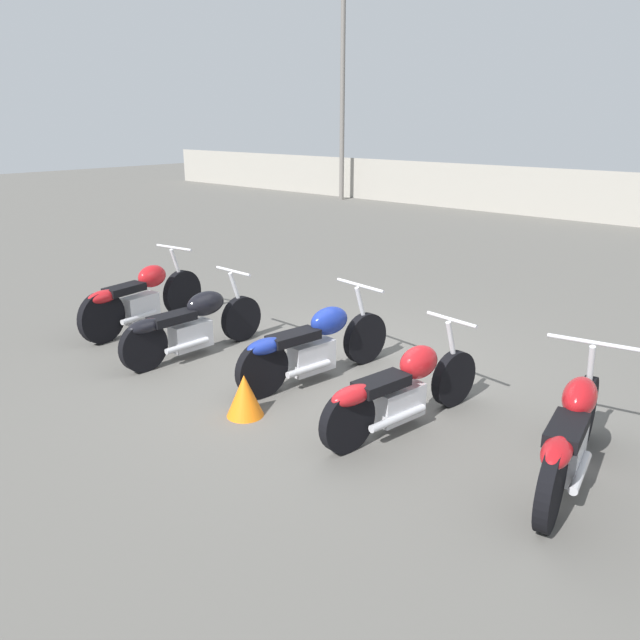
{
  "coord_description": "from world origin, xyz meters",
  "views": [
    {
      "loc": [
        4.26,
        -4.94,
        2.72
      ],
      "look_at": [
        0.0,
        -0.17,
        0.65
      ],
      "focal_mm": 35.0,
      "sensor_mm": 36.0,
      "label": 1
    }
  ],
  "objects_px": {
    "motorcycle_slot_4": "(571,435)",
    "motorcycle_slot_0": "(141,298)",
    "light_pole_left": "(343,49)",
    "motorcycle_slot_1": "(192,324)",
    "traffic_cone_far": "(245,395)",
    "motorcycle_slot_2": "(314,344)",
    "motorcycle_slot_3": "(401,390)"
  },
  "relations": [
    {
      "from": "motorcycle_slot_4",
      "to": "motorcycle_slot_0",
      "type": "bearing_deg",
      "value": 170.15
    },
    {
      "from": "motorcycle_slot_0",
      "to": "light_pole_left",
      "type": "bearing_deg",
      "value": 111.13
    },
    {
      "from": "motorcycle_slot_4",
      "to": "motorcycle_slot_1",
      "type": "bearing_deg",
      "value": 172.53
    },
    {
      "from": "light_pole_left",
      "to": "traffic_cone_far",
      "type": "bearing_deg",
      "value": -53.19
    },
    {
      "from": "motorcycle_slot_0",
      "to": "motorcycle_slot_2",
      "type": "height_order",
      "value": "motorcycle_slot_0"
    },
    {
      "from": "motorcycle_slot_2",
      "to": "motorcycle_slot_4",
      "type": "xyz_separation_m",
      "value": [
        2.84,
        -0.2,
        0.01
      ]
    },
    {
      "from": "light_pole_left",
      "to": "motorcycle_slot_3",
      "type": "height_order",
      "value": "light_pole_left"
    },
    {
      "from": "motorcycle_slot_3",
      "to": "motorcycle_slot_2",
      "type": "bearing_deg",
      "value": 175.67
    },
    {
      "from": "light_pole_left",
      "to": "traffic_cone_far",
      "type": "height_order",
      "value": "light_pole_left"
    },
    {
      "from": "motorcycle_slot_0",
      "to": "motorcycle_slot_1",
      "type": "distance_m",
      "value": 1.33
    },
    {
      "from": "motorcycle_slot_0",
      "to": "motorcycle_slot_2",
      "type": "relative_size",
      "value": 1.0
    },
    {
      "from": "motorcycle_slot_0",
      "to": "motorcycle_slot_3",
      "type": "relative_size",
      "value": 1.04
    },
    {
      "from": "light_pole_left",
      "to": "motorcycle_slot_2",
      "type": "xyz_separation_m",
      "value": [
        10.07,
        -12.5,
        -4.51
      ]
    },
    {
      "from": "motorcycle_slot_4",
      "to": "motorcycle_slot_2",
      "type": "bearing_deg",
      "value": 165.56
    },
    {
      "from": "motorcycle_slot_1",
      "to": "motorcycle_slot_3",
      "type": "height_order",
      "value": "motorcycle_slot_1"
    },
    {
      "from": "motorcycle_slot_0",
      "to": "motorcycle_slot_1",
      "type": "height_order",
      "value": "motorcycle_slot_0"
    },
    {
      "from": "light_pole_left",
      "to": "traffic_cone_far",
      "type": "distance_m",
      "value": 17.6
    },
    {
      "from": "light_pole_left",
      "to": "motorcycle_slot_0",
      "type": "xyz_separation_m",
      "value": [
        7.18,
        -12.76,
        -4.49
      ]
    },
    {
      "from": "light_pole_left",
      "to": "motorcycle_slot_0",
      "type": "bearing_deg",
      "value": -60.62
    },
    {
      "from": "motorcycle_slot_2",
      "to": "motorcycle_slot_0",
      "type": "bearing_deg",
      "value": -167.05
    },
    {
      "from": "motorcycle_slot_0",
      "to": "motorcycle_slot_4",
      "type": "height_order",
      "value": "motorcycle_slot_0"
    },
    {
      "from": "light_pole_left",
      "to": "traffic_cone_far",
      "type": "xyz_separation_m",
      "value": [
        10.16,
        -13.58,
        -4.71
      ]
    },
    {
      "from": "traffic_cone_far",
      "to": "light_pole_left",
      "type": "bearing_deg",
      "value": 126.81
    },
    {
      "from": "motorcycle_slot_0",
      "to": "traffic_cone_far",
      "type": "distance_m",
      "value": 3.1
    },
    {
      "from": "motorcycle_slot_2",
      "to": "traffic_cone_far",
      "type": "height_order",
      "value": "motorcycle_slot_2"
    },
    {
      "from": "motorcycle_slot_1",
      "to": "motorcycle_slot_3",
      "type": "relative_size",
      "value": 1.01
    },
    {
      "from": "motorcycle_slot_2",
      "to": "motorcycle_slot_4",
      "type": "relative_size",
      "value": 1.04
    },
    {
      "from": "light_pole_left",
      "to": "motorcycle_slot_3",
      "type": "distance_m",
      "value": 17.74
    },
    {
      "from": "motorcycle_slot_0",
      "to": "traffic_cone_far",
      "type": "height_order",
      "value": "motorcycle_slot_0"
    },
    {
      "from": "light_pole_left",
      "to": "motorcycle_slot_0",
      "type": "height_order",
      "value": "light_pole_left"
    },
    {
      "from": "motorcycle_slot_3",
      "to": "traffic_cone_far",
      "type": "relative_size",
      "value": 4.72
    },
    {
      "from": "light_pole_left",
      "to": "motorcycle_slot_2",
      "type": "distance_m",
      "value": 16.67
    }
  ]
}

